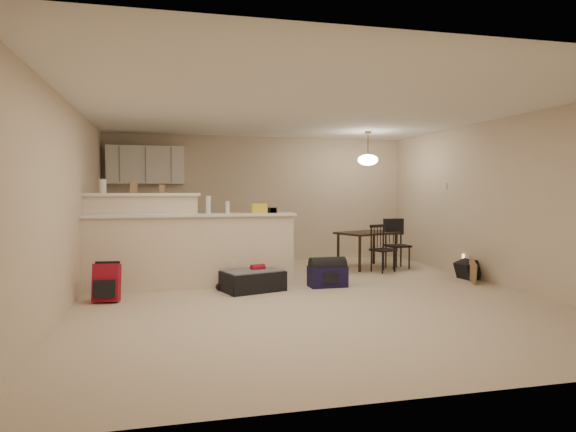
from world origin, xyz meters
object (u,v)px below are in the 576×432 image
object	(u,v)px
dining_chair_near	(383,248)
black_daypack	(467,270)
dining_table	(367,236)
pendant_lamp	(368,159)
dining_chair_far	(398,244)
navy_duffel	(328,277)
suitcase	(253,281)
red_backpack	(107,283)

from	to	relation	value
dining_chair_near	black_daypack	distance (m)	1.45
black_daypack	dining_chair_near	bearing A→B (deg)	38.50
dining_table	pendant_lamp	distance (m)	1.41
dining_chair_far	navy_duffel	world-z (taller)	dining_chair_far
pendant_lamp	navy_duffel	size ratio (longest dim) A/B	1.12
pendant_lamp	suitcase	distance (m)	3.44
pendant_lamp	dining_chair_far	bearing A→B (deg)	-21.86
black_daypack	pendant_lamp	bearing A→B (deg)	29.22
dining_table	red_backpack	bearing A→B (deg)	-178.88
dining_table	dining_chair_near	distance (m)	0.54
pendant_lamp	black_daypack	size ratio (longest dim) A/B	1.87
pendant_lamp	dining_chair_far	world-z (taller)	pendant_lamp
dining_table	dining_chair_near	world-z (taller)	dining_chair_near
dining_table	suitcase	size ratio (longest dim) A/B	1.51
dining_chair_near	black_daypack	xyz separation A→B (m)	(1.02, -1.00, -0.27)
dining_table	navy_duffel	xyz separation A→B (m)	(-1.28, -1.58, -0.43)
dining_chair_near	dining_chair_far	xyz separation A→B (m)	(0.42, 0.30, 0.03)
suitcase	navy_duffel	world-z (taller)	navy_duffel
dining_table	pendant_lamp	xyz separation A→B (m)	(-0.00, 0.00, 1.41)
suitcase	red_backpack	world-z (taller)	red_backpack
red_backpack	black_daypack	world-z (taller)	red_backpack
dining_chair_near	red_backpack	size ratio (longest dim) A/B	1.69
suitcase	pendant_lamp	bearing A→B (deg)	16.79
pendant_lamp	navy_duffel	world-z (taller)	pendant_lamp
pendant_lamp	black_daypack	xyz separation A→B (m)	(1.10, -1.50, -1.84)
dining_table	dining_chair_far	world-z (taller)	dining_chair_far
navy_duffel	black_daypack	world-z (taller)	navy_duffel
pendant_lamp	navy_duffel	xyz separation A→B (m)	(-1.28, -1.58, -1.84)
red_backpack	pendant_lamp	bearing A→B (deg)	30.16
dining_table	dining_chair_near	xyz separation A→B (m)	(0.09, -0.51, -0.17)
suitcase	black_daypack	distance (m)	3.52
black_daypack	dining_chair_far	bearing A→B (deg)	17.57
dining_chair_near	suitcase	size ratio (longest dim) A/B	0.99
black_daypack	navy_duffel	bearing A→B (deg)	84.70
dining_table	navy_duffel	size ratio (longest dim) A/B	2.25
pendant_lamp	dining_chair_near	distance (m)	1.66
dining_table	navy_duffel	world-z (taller)	dining_table
red_backpack	dining_chair_near	bearing A→B (deg)	23.98
pendant_lamp	dining_chair_near	bearing A→B (deg)	-80.19
black_daypack	red_backpack	bearing A→B (deg)	86.84
dining_chair_near	navy_duffel	xyz separation A→B (m)	(-1.37, -1.07, -0.26)
dining_chair_far	navy_duffel	distance (m)	2.27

